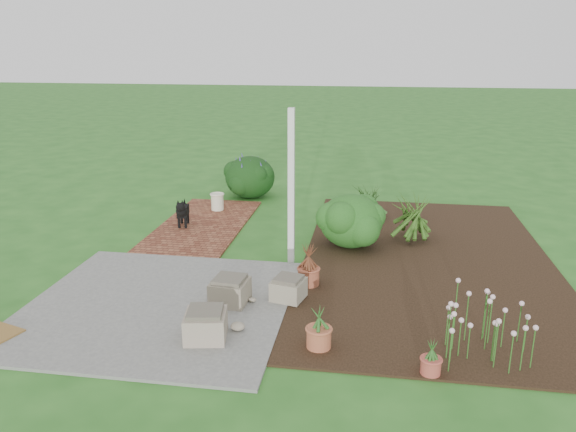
# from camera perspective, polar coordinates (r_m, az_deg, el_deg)

# --- Properties ---
(ground) EXTENTS (80.00, 80.00, 0.00)m
(ground) POSITION_cam_1_polar(r_m,az_deg,el_deg) (9.14, -1.64, -4.87)
(ground) COLOR #28641F
(ground) RESTS_ON ground
(concrete_patio) EXTENTS (3.50, 3.50, 0.04)m
(concrete_patio) POSITION_cam_1_polar(r_m,az_deg,el_deg) (7.93, -13.04, -8.76)
(concrete_patio) COLOR slate
(concrete_patio) RESTS_ON ground
(brick_path) EXTENTS (1.60, 3.50, 0.04)m
(brick_path) POSITION_cam_1_polar(r_m,az_deg,el_deg) (11.13, -8.60, -0.87)
(brick_path) COLOR brown
(brick_path) RESTS_ON ground
(garden_bed) EXTENTS (4.00, 7.00, 0.03)m
(garden_bed) POSITION_cam_1_polar(r_m,az_deg,el_deg) (9.51, 13.96, -4.41)
(garden_bed) COLOR black
(garden_bed) RESTS_ON ground
(veranda_post) EXTENTS (0.10, 0.10, 2.50)m
(veranda_post) POSITION_cam_1_polar(r_m,az_deg,el_deg) (8.80, 0.34, 2.83)
(veranda_post) COLOR white
(veranda_post) RESTS_ON ground
(stone_trough_near) EXTENTS (0.56, 0.56, 0.32)m
(stone_trough_near) POSITION_cam_1_polar(r_m,az_deg,el_deg) (6.89, -8.36, -10.98)
(stone_trough_near) COLOR gray
(stone_trough_near) RESTS_ON concrete_patio
(stone_trough_mid) EXTENTS (0.51, 0.51, 0.32)m
(stone_trough_mid) POSITION_cam_1_polar(r_m,az_deg,el_deg) (7.73, -5.91, -7.65)
(stone_trough_mid) COLOR gray
(stone_trough_mid) RESTS_ON concrete_patio
(stone_trough_far) EXTENTS (0.50, 0.50, 0.28)m
(stone_trough_far) POSITION_cam_1_polar(r_m,az_deg,el_deg) (7.80, 0.05, -7.46)
(stone_trough_far) COLOR gray
(stone_trough_far) RESTS_ON concrete_patio
(black_dog) EXTENTS (0.25, 0.61, 0.53)m
(black_dog) POSITION_cam_1_polar(r_m,az_deg,el_deg) (10.94, -10.67, 0.53)
(black_dog) COLOR black
(black_dog) RESTS_ON brick_path
(cream_ceramic_urn) EXTENTS (0.31, 0.31, 0.35)m
(cream_ceramic_urn) POSITION_cam_1_polar(r_m,az_deg,el_deg) (11.97, -7.19, 1.44)
(cream_ceramic_urn) COLOR beige
(cream_ceramic_urn) RESTS_ON brick_path
(evergreen_shrub) EXTENTS (1.33, 1.33, 0.94)m
(evergreen_shrub) POSITION_cam_1_polar(r_m,az_deg,el_deg) (9.81, 6.43, -0.34)
(evergreen_shrub) COLOR #103915
(evergreen_shrub) RESTS_ON garden_bed
(agapanthus_clump_back) EXTENTS (1.35, 1.35, 1.01)m
(agapanthus_clump_back) POSITION_cam_1_polar(r_m,az_deg,el_deg) (10.28, 12.41, 0.39)
(agapanthus_clump_back) COLOR #193D0D
(agapanthus_clump_back) RESTS_ON garden_bed
(agapanthus_clump_front) EXTENTS (1.12, 1.12, 0.84)m
(agapanthus_clump_front) POSITION_cam_1_polar(r_m,az_deg,el_deg) (11.33, 8.18, 1.74)
(agapanthus_clump_front) COLOR #15441B
(agapanthus_clump_front) RESTS_ON garden_bed
(pink_flower_patch) EXTENTS (1.22, 1.22, 0.69)m
(pink_flower_patch) POSITION_cam_1_polar(r_m,az_deg,el_deg) (6.80, 19.76, -10.58)
(pink_flower_patch) COLOR #113D0F
(pink_flower_patch) RESTS_ON garden_bed
(terracotta_pot_bronze) EXTENTS (0.41, 0.41, 0.26)m
(terracotta_pot_bronze) POSITION_cam_1_polar(r_m,az_deg,el_deg) (8.27, 2.09, -6.13)
(terracotta_pot_bronze) COLOR #A05136
(terracotta_pot_bronze) RESTS_ON garden_bed
(terracotta_pot_small_left) EXTENTS (0.25, 0.25, 0.18)m
(terracotta_pot_small_left) POSITION_cam_1_polar(r_m,az_deg,el_deg) (6.40, 14.30, -14.53)
(terracotta_pot_small_left) COLOR #B0483B
(terracotta_pot_small_left) RESTS_ON garden_bed
(terracotta_pot_small_right) EXTENTS (0.30, 0.30, 0.24)m
(terracotta_pot_small_right) POSITION_cam_1_polar(r_m,az_deg,el_deg) (6.68, 3.15, -12.23)
(terracotta_pot_small_right) COLOR #B05C3B
(terracotta_pot_small_right) RESTS_ON garden_bed
(purple_flowering_bush) EXTENTS (1.50, 1.50, 0.97)m
(purple_flowering_bush) POSITION_cam_1_polar(r_m,az_deg,el_deg) (13.05, -3.88, 4.08)
(purple_flowering_bush) COLOR black
(purple_flowering_bush) RESTS_ON ground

